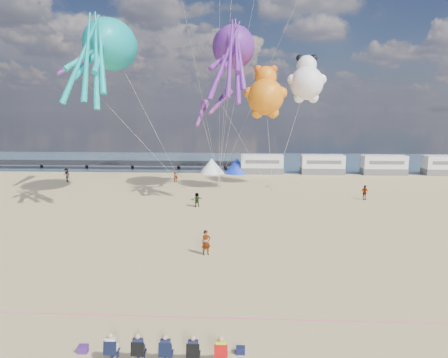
% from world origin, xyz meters
% --- Properties ---
extents(ground, '(120.00, 120.00, 0.00)m').
position_xyz_m(ground, '(0.00, 0.00, 0.00)').
color(ground, '#D5B87B').
rests_on(ground, ground).
extents(water, '(120.00, 120.00, 0.00)m').
position_xyz_m(water, '(0.00, 55.00, 0.02)').
color(water, '#344F63').
rests_on(water, ground).
extents(pier, '(60.00, 3.00, 0.50)m').
position_xyz_m(pier, '(-28.00, 44.00, 1.00)').
color(pier, black).
rests_on(pier, ground).
extents(motorhome_0, '(6.60, 2.50, 3.00)m').
position_xyz_m(motorhome_0, '(6.00, 40.00, 1.50)').
color(motorhome_0, silver).
rests_on(motorhome_0, ground).
extents(motorhome_1, '(6.60, 2.50, 3.00)m').
position_xyz_m(motorhome_1, '(15.50, 40.00, 1.50)').
color(motorhome_1, silver).
rests_on(motorhome_1, ground).
extents(motorhome_2, '(6.60, 2.50, 3.00)m').
position_xyz_m(motorhome_2, '(25.00, 40.00, 1.50)').
color(motorhome_2, silver).
rests_on(motorhome_2, ground).
extents(motorhome_3, '(6.60, 2.50, 3.00)m').
position_xyz_m(motorhome_3, '(34.50, 40.00, 1.50)').
color(motorhome_3, silver).
rests_on(motorhome_3, ground).
extents(tent_white, '(4.00, 4.00, 2.40)m').
position_xyz_m(tent_white, '(-2.00, 40.00, 1.20)').
color(tent_white, white).
rests_on(tent_white, ground).
extents(tent_blue, '(4.00, 4.00, 2.40)m').
position_xyz_m(tent_blue, '(2.00, 40.00, 1.20)').
color(tent_blue, '#1933CC').
rests_on(tent_blue, ground).
extents(spectator_row, '(6.10, 0.90, 1.30)m').
position_xyz_m(spectator_row, '(0.08, -8.56, 0.65)').
color(spectator_row, black).
rests_on(spectator_row, ground).
extents(cooler_purple, '(0.40, 0.30, 0.32)m').
position_xyz_m(cooler_purple, '(-3.53, -8.06, 0.16)').
color(cooler_purple, '#451E73').
rests_on(cooler_purple, ground).
extents(cooler_navy, '(0.38, 0.28, 0.30)m').
position_xyz_m(cooler_navy, '(3.05, -7.80, 0.15)').
color(cooler_navy, '#13163B').
rests_on(cooler_navy, ground).
extents(rope_line, '(34.00, 0.03, 0.03)m').
position_xyz_m(rope_line, '(0.00, -5.00, 0.02)').
color(rope_line, '#F2338C').
rests_on(rope_line, ground).
extents(standing_person, '(0.76, 0.63, 1.77)m').
position_xyz_m(standing_person, '(0.54, 3.58, 0.88)').
color(standing_person, tan).
rests_on(standing_person, ground).
extents(beachgoer_1, '(0.87, 0.88, 1.53)m').
position_xyz_m(beachgoer_1, '(-21.59, 31.15, 0.77)').
color(beachgoer_1, '#7F6659').
rests_on(beachgoer_1, ground).
extents(beachgoer_2, '(0.95, 0.85, 1.61)m').
position_xyz_m(beachgoer_2, '(-22.62, 33.06, 0.81)').
color(beachgoer_2, '#7F6659').
rests_on(beachgoer_2, ground).
extents(beachgoer_3, '(1.19, 0.87, 1.65)m').
position_xyz_m(beachgoer_3, '(16.74, 21.76, 0.82)').
color(beachgoer_3, '#7F6659').
rests_on(beachgoer_3, ground).
extents(beachgoer_4, '(0.92, 0.82, 1.50)m').
position_xyz_m(beachgoer_4, '(-1.75, 17.49, 0.75)').
color(beachgoer_4, '#7F6659').
rests_on(beachgoer_4, ground).
extents(beachgoer_5, '(1.71, 1.32, 1.80)m').
position_xyz_m(beachgoer_5, '(-6.35, 31.50, 0.90)').
color(beachgoer_5, '#7F6659').
rests_on(beachgoer_5, ground).
extents(sandbag_a, '(0.50, 0.35, 0.22)m').
position_xyz_m(sandbag_a, '(-4.72, 27.58, 0.11)').
color(sandbag_a, gray).
rests_on(sandbag_a, ground).
extents(sandbag_b, '(0.50, 0.35, 0.22)m').
position_xyz_m(sandbag_b, '(-0.15, 27.78, 0.11)').
color(sandbag_b, gray).
rests_on(sandbag_b, ground).
extents(sandbag_c, '(0.50, 0.35, 0.22)m').
position_xyz_m(sandbag_c, '(6.77, 26.21, 0.11)').
color(sandbag_c, gray).
rests_on(sandbag_c, ground).
extents(sandbag_d, '(0.50, 0.35, 0.22)m').
position_xyz_m(sandbag_d, '(6.28, 28.49, 0.11)').
color(sandbag_d, gray).
rests_on(sandbag_d, ground).
extents(sandbag_e, '(0.50, 0.35, 0.22)m').
position_xyz_m(sandbag_e, '(-0.26, 31.24, 0.11)').
color(sandbag_e, gray).
rests_on(sandbag_e, ground).
extents(kite_octopus_teal, '(6.91, 11.23, 11.95)m').
position_xyz_m(kite_octopus_teal, '(-11.10, 20.55, 16.82)').
color(kite_octopus_teal, '#0CA4A4').
extents(kite_octopus_purple, '(6.60, 10.65, 11.32)m').
position_xyz_m(kite_octopus_purple, '(1.85, 24.06, 17.00)').
color(kite_octopus_purple, '#65248F').
extents(kite_panda, '(5.93, 5.73, 6.87)m').
position_xyz_m(kite_panda, '(10.66, 27.15, 13.18)').
color(kite_panda, white).
extents(kite_teddy_orange, '(6.43, 6.24, 7.27)m').
position_xyz_m(kite_teddy_orange, '(5.58, 24.48, 11.48)').
color(kite_teddy_orange, orange).
extents(windsock_left, '(1.34, 7.08, 7.05)m').
position_xyz_m(windsock_left, '(-17.14, 24.30, 15.07)').
color(windsock_left, red).
extents(windsock_mid, '(3.18, 6.52, 6.57)m').
position_xyz_m(windsock_mid, '(0.16, 26.04, 10.94)').
color(windsock_mid, red).
extents(windsock_right, '(1.41, 5.11, 5.05)m').
position_xyz_m(windsock_right, '(-1.53, 20.68, 9.57)').
color(windsock_right, red).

